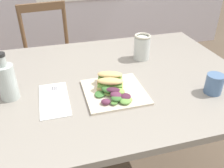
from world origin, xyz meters
TOP-DOWN VIEW (x-y plane):
  - dining_table at (-0.10, 0.11)m, footprint 1.39×0.93m
  - chair_wooden_far at (-0.29, 0.99)m, footprint 0.45×0.45m
  - plate_lunch at (-0.06, -0.02)m, footprint 0.25×0.25m
  - sandwich_half_front at (-0.07, -0.01)m, footprint 0.12×0.09m
  - sandwich_half_back at (-0.06, 0.04)m, footprint 0.12×0.09m
  - salad_mixed_greens at (-0.07, -0.07)m, footprint 0.15×0.17m
  - napkin_folded at (-0.30, -0.01)m, footprint 0.12×0.24m
  - fork_on_napkin at (-0.30, 0.01)m, footprint 0.03×0.19m
  - bottle_cold_brew at (-0.47, 0.06)m, footprint 0.07×0.07m
  - mason_jar_iced_tea at (0.18, 0.26)m, footprint 0.09×0.09m
  - cup_extra_side at (0.34, -0.13)m, footprint 0.07×0.07m

SIDE VIEW (x-z plane):
  - chair_wooden_far at x=-0.29m, z-range 0.01..0.88m
  - dining_table at x=-0.10m, z-range 0.26..1.00m
  - napkin_folded at x=-0.30m, z-range 0.74..0.74m
  - plate_lunch at x=-0.06m, z-range 0.74..0.75m
  - fork_on_napkin at x=-0.30m, z-range 0.74..0.75m
  - salad_mixed_greens at x=-0.07m, z-range 0.75..0.78m
  - sandwich_half_front at x=-0.07m, z-range 0.75..0.81m
  - sandwich_half_back at x=-0.06m, z-range 0.75..0.81m
  - cup_extra_side at x=0.34m, z-range 0.74..0.82m
  - mason_jar_iced_tea at x=0.18m, z-range 0.73..0.87m
  - bottle_cold_brew at x=-0.47m, z-range 0.71..0.91m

